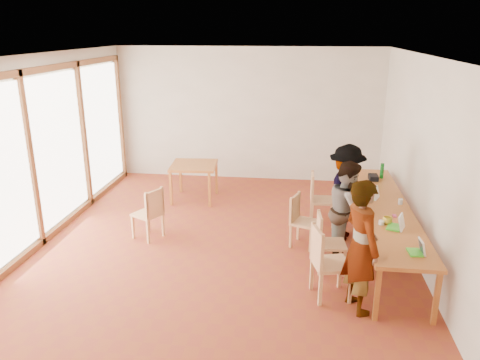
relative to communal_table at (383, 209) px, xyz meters
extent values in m
plane|color=#933823|center=(-2.50, -0.49, -0.70)|extent=(8.00, 8.00, 0.00)
cube|color=beige|center=(-2.50, 3.51, 0.80)|extent=(6.00, 0.10, 3.00)
cube|color=beige|center=(-2.50, -4.49, 0.80)|extent=(6.00, 0.10, 3.00)
cube|color=beige|center=(0.50, -0.49, 0.80)|extent=(0.10, 8.00, 3.00)
cube|color=white|center=(-5.46, -0.49, 0.80)|extent=(0.10, 8.00, 3.00)
cube|color=white|center=(-2.50, -0.49, 2.32)|extent=(6.00, 8.00, 0.04)
cube|color=#B26627|center=(0.00, 0.00, 0.02)|extent=(0.80, 4.00, 0.05)
cube|color=#B26627|center=(-0.34, -1.94, -0.35)|extent=(0.06, 0.06, 0.70)
cube|color=#B26627|center=(-0.34, 1.94, -0.35)|extent=(0.06, 0.06, 0.70)
cube|color=#B26627|center=(0.34, -1.94, -0.35)|extent=(0.06, 0.06, 0.70)
cube|color=#B26627|center=(0.34, 1.94, -0.35)|extent=(0.06, 0.06, 0.70)
cube|color=#B26627|center=(-3.43, 1.91, 0.02)|extent=(0.90, 0.90, 0.05)
cube|color=#B26627|center=(-3.82, 1.52, -0.35)|extent=(0.05, 0.05, 0.70)
cube|color=#B26627|center=(-3.82, 2.30, -0.35)|extent=(0.05, 0.05, 0.70)
cube|color=#B26627|center=(-3.04, 1.52, -0.35)|extent=(0.05, 0.05, 0.70)
cube|color=#B26627|center=(-3.04, 2.30, -0.35)|extent=(0.05, 0.05, 0.70)
cube|color=tan|center=(-0.85, -1.46, -0.23)|extent=(0.56, 0.56, 0.04)
cube|color=tan|center=(-1.05, -1.52, 0.03)|extent=(0.16, 0.45, 0.48)
cube|color=tan|center=(-0.81, -0.75, -0.29)|extent=(0.43, 0.43, 0.04)
cube|color=tan|center=(-1.00, -0.77, -0.06)|extent=(0.07, 0.41, 0.42)
cube|color=tan|center=(-1.19, 0.02, -0.30)|extent=(0.50, 0.50, 0.04)
cube|color=tan|center=(-1.36, 0.08, -0.08)|extent=(0.17, 0.38, 0.41)
cube|color=tan|center=(-0.87, 0.97, -0.26)|extent=(0.44, 0.44, 0.04)
cube|color=tan|center=(-1.07, 0.97, -0.01)|extent=(0.05, 0.43, 0.45)
cube|color=tan|center=(-3.80, 0.00, -0.28)|extent=(0.55, 0.55, 0.04)
cube|color=tan|center=(-3.63, -0.09, -0.05)|extent=(0.23, 0.38, 0.43)
imported|color=gray|center=(-0.54, -1.70, 0.15)|extent=(0.63, 0.73, 1.71)
imported|color=gray|center=(-0.57, -0.31, 0.06)|extent=(0.61, 0.77, 1.53)
imported|color=gray|center=(-0.54, 0.41, 0.10)|extent=(0.90, 1.18, 1.61)
cube|color=#46CF2A|center=(0.12, -1.59, 0.06)|extent=(0.17, 0.23, 0.02)
cube|color=white|center=(0.20, -1.58, 0.14)|extent=(0.08, 0.21, 0.18)
cube|color=#46CF2A|center=(0.01, -0.84, 0.06)|extent=(0.26, 0.30, 0.03)
cube|color=white|center=(0.10, -0.87, 0.15)|extent=(0.15, 0.24, 0.21)
cube|color=#46CF2A|center=(-0.15, 0.35, 0.06)|extent=(0.26, 0.29, 0.03)
cube|color=white|center=(-0.07, 0.32, 0.15)|extent=(0.16, 0.23, 0.20)
imported|color=gold|center=(-0.06, -0.70, 0.10)|extent=(0.16, 0.16, 0.10)
cylinder|color=#11671D|center=(0.20, 1.46, 0.19)|extent=(0.07, 0.07, 0.28)
cylinder|color=silver|center=(0.28, 0.12, 0.09)|extent=(0.07, 0.07, 0.09)
cylinder|color=white|center=(-0.14, -0.73, 0.08)|extent=(0.08, 0.08, 0.06)
cube|color=#D23A7B|center=(0.10, -0.40, 0.05)|extent=(0.05, 0.10, 0.01)
cube|color=black|center=(0.03, 1.34, 0.09)|extent=(0.16, 0.26, 0.09)
camera|label=1|loc=(-1.34, -6.98, 2.67)|focal=35.00mm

